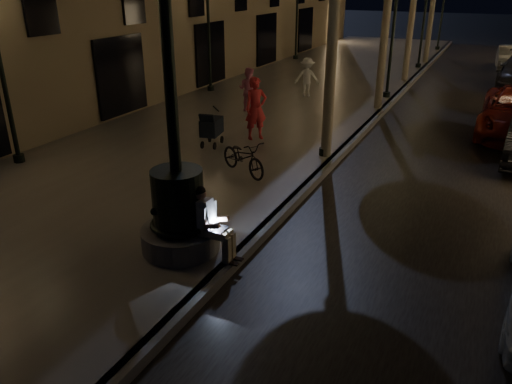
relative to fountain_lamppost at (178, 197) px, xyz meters
The scene contains 18 objects.
ground 13.09m from the fountain_lamppost, 85.60° to the left, with size 120.00×120.00×0.00m, color black.
cobble_lane 13.65m from the fountain_lamppost, 72.90° to the left, with size 6.00×45.00×0.02m, color black.
promenade 13.39m from the fountain_lamppost, 102.99° to the left, with size 8.00×45.00×0.20m, color #69635C.
curb_strip 13.09m from the fountain_lamppost, 85.60° to the left, with size 0.25×45.00×0.20m, color #59595B.
fountain_lamppost is the anchor object (origin of this frame).
seated_man_laptop 0.69m from the fountain_lamppost, ahead, with size 0.92×0.31×1.29m.
lamp_curb_a 6.37m from the fountain_lamppost, 83.35° to the left, with size 0.36×0.36×4.81m.
lamp_curb_b 14.16m from the fountain_lamppost, 87.14° to the left, with size 0.36×0.36×4.81m.
lamp_curb_c 22.10m from the fountain_lamppost, 88.18° to the left, with size 0.36×0.36×4.81m.
lamp_curb_d 30.08m from the fountain_lamppost, 88.66° to the left, with size 0.36×0.36×4.81m.
lamp_left_b 13.75m from the fountain_lamppost, 118.07° to the left, with size 0.36×0.36×4.81m.
lamp_left_c 23.00m from the fountain_lamppost, 106.22° to the left, with size 0.36×0.36×4.81m.
stroller 5.94m from the fountain_lamppost, 114.78° to the left, with size 0.60×1.13×1.13m.
car_fifth 25.23m from the fountain_lamppost, 78.26° to the left, with size 1.32×3.79×1.25m, color #9D9C98.
pedestrian_red 6.76m from the fountain_lamppost, 104.04° to the left, with size 0.67×0.44×1.85m, color red.
pedestrian_pink 10.11m from the fountain_lamppost, 109.41° to the left, with size 0.76×0.59×1.55m, color pink.
pedestrian_white 12.90m from the fountain_lamppost, 100.20° to the left, with size 1.00×0.58×1.55m, color white.
bicycle 3.89m from the fountain_lamppost, 99.89° to the left, with size 0.58×1.66×0.87m, color black.
Camera 1 is at (3.61, -4.51, 4.70)m, focal length 35.00 mm.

